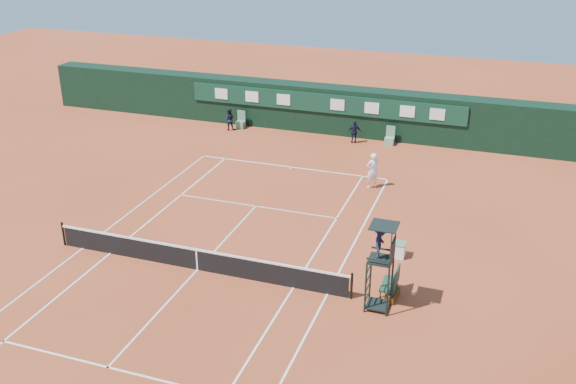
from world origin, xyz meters
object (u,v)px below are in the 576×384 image
object	(u,v)px
player_bench	(392,281)
player	(372,170)
umpire_chair	(381,249)
tennis_net	(197,259)
cooler	(398,250)

from	to	relation	value
player_bench	player	world-z (taller)	player
player	umpire_chair	bearing A→B (deg)	60.96
tennis_net	player	world-z (taller)	player
umpire_chair	player_bench	distance (m)	2.16
tennis_net	cooler	xyz separation A→B (m)	(7.50, 3.75, -0.18)
tennis_net	cooler	size ratio (longest dim) A/B	20.00
player	cooler	bearing A→B (deg)	68.68
player_bench	player	xyz separation A→B (m)	(-2.91, 9.81, 0.36)
tennis_net	player	xyz separation A→B (m)	(4.88, 10.56, 0.45)
tennis_net	umpire_chair	world-z (taller)	umpire_chair
tennis_net	umpire_chair	size ratio (longest dim) A/B	3.77
player_bench	cooler	world-z (taller)	player_bench
cooler	tennis_net	bearing A→B (deg)	-153.46
umpire_chair	cooler	bearing A→B (deg)	89.32
tennis_net	player_bench	xyz separation A→B (m)	(7.79, 0.74, 0.09)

